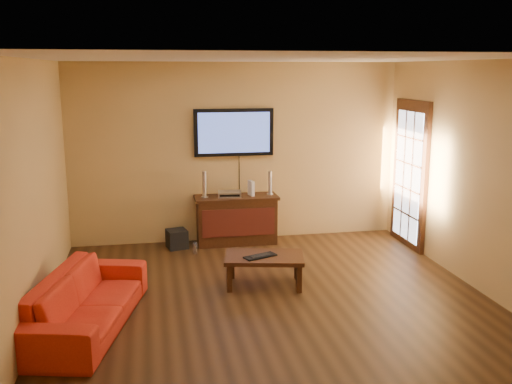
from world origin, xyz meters
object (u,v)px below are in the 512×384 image
object	(u,v)px
av_receiver	(230,194)
bottle	(195,248)
coffee_table	(264,260)
keyboard	(260,256)
television	(234,132)
speaker_left	(204,186)
media_console	(237,220)
sofa	(86,292)
speaker_right	(270,184)
game_console	(251,188)
subwoofer	(177,239)

from	to	relation	value
av_receiver	bottle	world-z (taller)	av_receiver
coffee_table	keyboard	xyz separation A→B (m)	(-0.06, -0.05, 0.06)
television	av_receiver	size ratio (longest dim) A/B	3.49
speaker_left	coffee_table	bearing A→B (deg)	-73.28
coffee_table	av_receiver	world-z (taller)	av_receiver
media_console	sofa	bearing A→B (deg)	-127.00
media_console	bottle	size ratio (longest dim) A/B	6.86
television	media_console	bearing A→B (deg)	-90.00
television	sofa	size ratio (longest dim) A/B	0.61
coffee_table	television	bearing A→B (deg)	91.78
television	speaker_right	world-z (taller)	television
speaker_right	bottle	xyz separation A→B (m)	(-1.19, -0.44, -0.81)
sofa	keyboard	distance (m)	2.09
television	sofa	world-z (taller)	television
media_console	speaker_right	bearing A→B (deg)	2.99
game_console	av_receiver	bearing A→B (deg)	167.36
media_console	coffee_table	world-z (taller)	media_console
keyboard	media_console	bearing A→B (deg)	90.08
sofa	game_console	size ratio (longest dim) A/B	8.65
subwoofer	television	bearing A→B (deg)	4.20
media_console	keyboard	distance (m)	1.83
sofa	speaker_right	xyz separation A→B (m)	(2.47, 2.61, 0.51)
television	speaker_left	distance (m)	0.91
television	speaker_left	xyz separation A→B (m)	(-0.48, -0.19, -0.76)
television	bottle	world-z (taller)	television
television	av_receiver	distance (m)	0.92
coffee_table	bottle	world-z (taller)	coffee_table
media_console	sofa	size ratio (longest dim) A/B	0.64
av_receiver	bottle	distance (m)	0.98
subwoofer	bottle	distance (m)	0.41
game_console	keyboard	world-z (taller)	game_console
speaker_left	keyboard	xyz separation A→B (m)	(0.48, -1.84, -0.52)
sofa	av_receiver	size ratio (longest dim) A/B	5.69
game_console	bottle	world-z (taller)	game_console
coffee_table	av_receiver	distance (m)	1.86
speaker_left	keyboard	distance (m)	1.97
coffee_table	sofa	xyz separation A→B (m)	(-2.01, -0.80, 0.06)
speaker_right	keyboard	distance (m)	1.99
av_receiver	bottle	bearing A→B (deg)	-136.06
television	speaker_right	distance (m)	0.95
media_console	sofa	distance (m)	3.24
av_receiver	subwoofer	bearing A→B (deg)	-166.06
speaker_left	game_console	xyz separation A→B (m)	(0.70, 0.01, -0.07)
av_receiver	game_console	distance (m)	0.34
av_receiver	subwoofer	size ratio (longest dim) A/B	1.24
sofa	speaker_right	size ratio (longest dim) A/B	5.43
coffee_table	av_receiver	size ratio (longest dim) A/B	3.03
game_console	keyboard	xyz separation A→B (m)	(-0.23, -1.84, -0.45)
sofa	bottle	xyz separation A→B (m)	(1.28, 2.17, -0.30)
speaker_right	sofa	bearing A→B (deg)	-133.40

